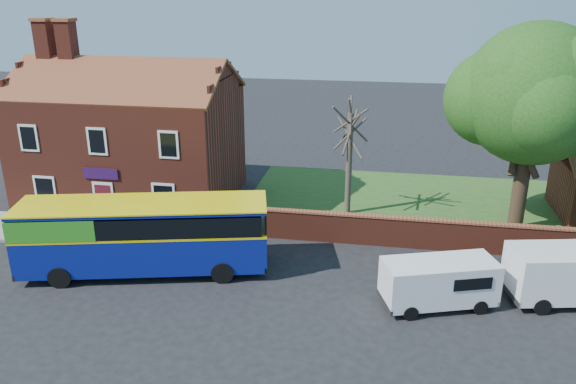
% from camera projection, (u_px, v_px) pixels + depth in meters
% --- Properties ---
extents(ground, '(120.00, 120.00, 0.00)m').
position_uv_depth(ground, '(178.00, 302.00, 23.29)').
color(ground, black).
rests_on(ground, ground).
extents(pavement, '(18.00, 3.50, 0.12)m').
position_uv_depth(pavement, '(91.00, 233.00, 29.73)').
color(pavement, gray).
rests_on(pavement, ground).
extents(kerb, '(18.00, 0.15, 0.14)m').
position_uv_depth(kerb, '(74.00, 246.00, 28.11)').
color(kerb, slate).
rests_on(kerb, ground).
extents(grass_strip, '(26.00, 12.00, 0.04)m').
position_uv_depth(grass_strip, '(465.00, 208.00, 33.17)').
color(grass_strip, '#426B28').
rests_on(grass_strip, ground).
extents(shop_building, '(12.30, 8.13, 10.50)m').
position_uv_depth(shop_building, '(132.00, 143.00, 33.90)').
color(shop_building, maroon).
rests_on(shop_building, ground).
extents(boundary_wall, '(22.00, 0.38, 1.60)m').
position_uv_depth(boundary_wall, '(482.00, 237.00, 27.35)').
color(boundary_wall, maroon).
rests_on(boundary_wall, ground).
extents(bus, '(11.34, 5.27, 3.35)m').
position_uv_depth(bus, '(136.00, 233.00, 25.17)').
color(bus, navy).
rests_on(bus, ground).
extents(van_near, '(4.88, 3.17, 1.99)m').
position_uv_depth(van_near, '(439.00, 281.00, 22.66)').
color(van_near, white).
rests_on(van_near, ground).
extents(van_far, '(5.60, 3.16, 2.32)m').
position_uv_depth(van_far, '(575.00, 273.00, 22.96)').
color(van_far, white).
rests_on(van_far, ground).
extents(large_tree, '(8.90, 7.04, 10.86)m').
position_uv_depth(large_tree, '(535.00, 98.00, 27.89)').
color(large_tree, black).
rests_on(large_tree, ground).
extents(bare_tree, '(2.41, 2.87, 6.42)m').
position_uv_depth(bare_tree, '(349.00, 159.00, 31.29)').
color(bare_tree, '#4C4238').
rests_on(bare_tree, ground).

